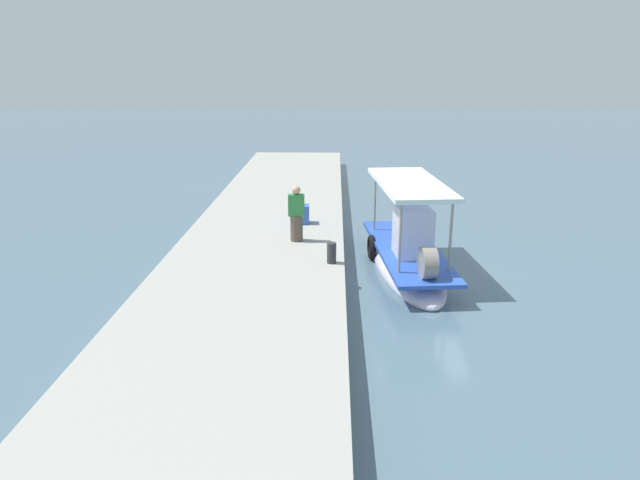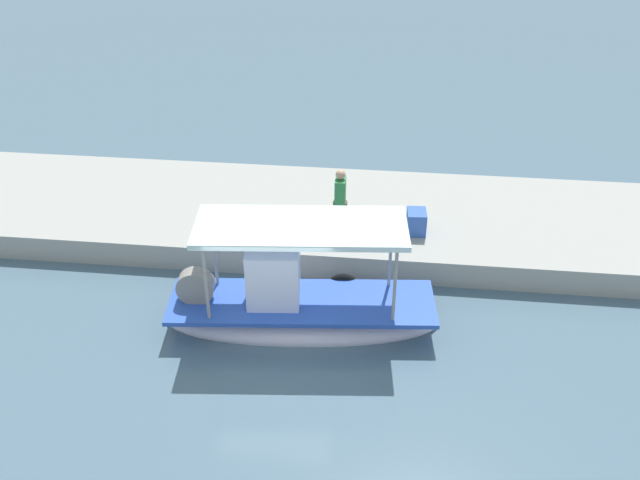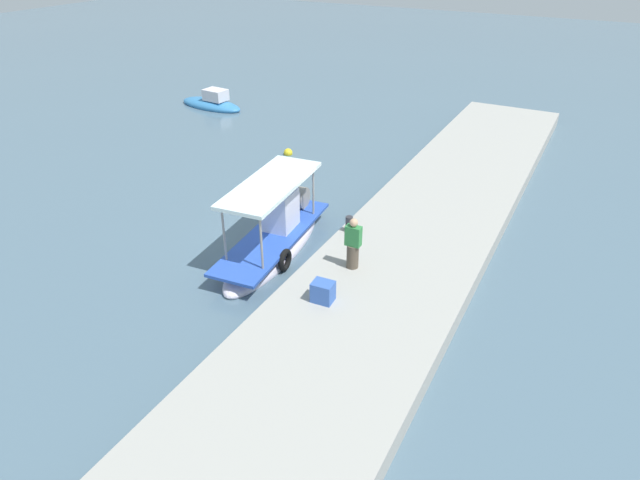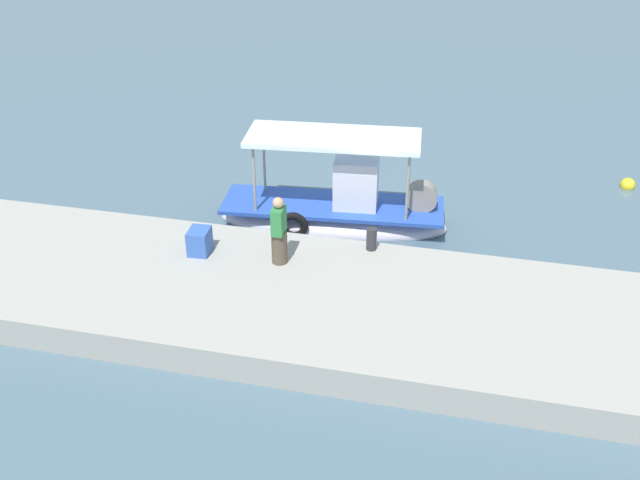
# 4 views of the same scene
# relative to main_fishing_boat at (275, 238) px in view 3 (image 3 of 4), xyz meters

# --- Properties ---
(ground_plane) EXTENTS (120.00, 120.00, 0.00)m
(ground_plane) POSITION_rel_main_fishing_boat_xyz_m (0.43, 0.43, -0.45)
(ground_plane) COLOR slate
(dock_quay) EXTENTS (36.00, 4.77, 0.66)m
(dock_quay) POSITION_rel_main_fishing_boat_xyz_m (0.43, -4.16, -0.12)
(dock_quay) COLOR #A2A099
(dock_quay) RESTS_ON ground_plane
(main_fishing_boat) EXTENTS (6.09, 2.21, 2.87)m
(main_fishing_boat) POSITION_rel_main_fishing_boat_xyz_m (0.00, 0.00, 0.00)
(main_fishing_boat) COLOR silver
(main_fishing_boat) RESTS_ON ground_plane
(fisherman_near_bollard) EXTENTS (0.36, 0.46, 1.61)m
(fisherman_near_bollard) POSITION_rel_main_fishing_boat_xyz_m (-0.64, -3.13, 0.94)
(fisherman_near_bollard) COLOR brown
(fisherman_near_bollard) RESTS_ON dock_quay
(mooring_bollard) EXTENTS (0.24, 0.24, 0.54)m
(mooring_bollard) POSITION_rel_main_fishing_boat_xyz_m (1.27, -2.11, 0.48)
(mooring_bollard) COLOR #2D2D33
(mooring_bollard) RESTS_ON dock_quay
(cargo_crate) EXTENTS (0.50, 0.60, 0.58)m
(cargo_crate) POSITION_rel_main_fishing_boat_xyz_m (-2.54, -3.14, 0.50)
(cargo_crate) COLOR #375FB6
(cargo_crate) RESTS_ON dock_quay
(marker_buoy) EXTENTS (0.42, 0.42, 0.42)m
(marker_buoy) POSITION_rel_main_fishing_boat_xyz_m (7.73, 4.16, -0.37)
(marker_buoy) COLOR yellow
(marker_buoy) RESTS_ON ground_plane
(moored_boat_near) EXTENTS (1.96, 4.45, 1.36)m
(moored_boat_near) POSITION_rel_main_fishing_boat_xyz_m (12.23, 12.20, -0.24)
(moored_boat_near) COLOR #347BB9
(moored_boat_near) RESTS_ON ground_plane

